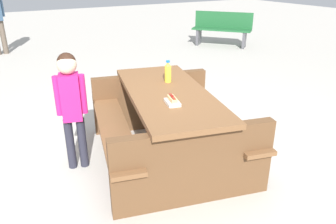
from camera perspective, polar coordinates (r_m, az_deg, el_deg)
ground_plane at (r=3.62m, az=-0.00°, el=-7.65°), size 30.00×30.00×0.00m
picnic_table at (r=3.41m, az=-0.00°, el=-1.24°), size 2.09×1.80×0.75m
soda_bottle at (r=3.54m, az=-0.02°, el=6.84°), size 0.07×0.07×0.23m
hotdog_tray at (r=2.97m, az=0.75°, el=1.95°), size 0.20×0.15×0.08m
child_in_coat at (r=3.25m, az=-16.34°, el=2.40°), size 0.21×0.28×1.18m
park_bench_far at (r=8.99m, az=9.27°, el=14.00°), size 1.41×1.27×0.85m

